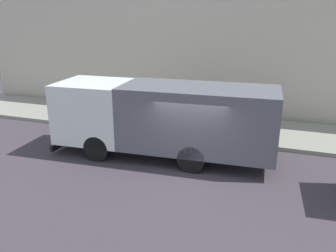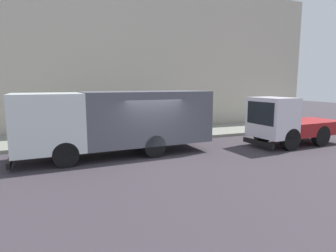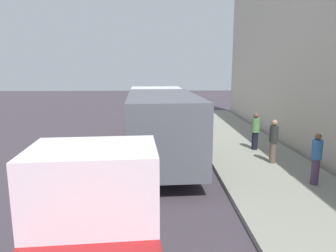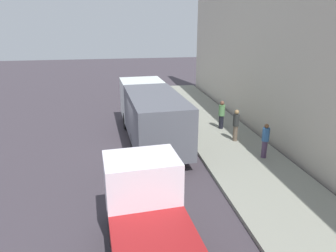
% 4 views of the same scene
% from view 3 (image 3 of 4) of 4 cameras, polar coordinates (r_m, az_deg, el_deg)
% --- Properties ---
extents(ground, '(80.00, 80.00, 0.00)m').
position_cam_3_polar(ground, '(11.83, -6.30, -8.04)').
color(ground, '#3B353C').
extents(sidewalk, '(3.88, 30.00, 0.16)m').
position_cam_3_polar(sidewalk, '(12.44, 17.21, -7.12)').
color(sidewalk, gray).
rests_on(sidewalk, ground).
extents(large_utility_truck, '(2.91, 8.57, 2.82)m').
position_cam_3_polar(large_utility_truck, '(12.73, -1.48, 0.92)').
color(large_utility_truck, silver).
rests_on(large_utility_truck, ground).
extents(pedestrian_walking, '(0.39, 0.39, 1.65)m').
position_cam_3_polar(pedestrian_walking, '(14.33, 15.71, -0.76)').
color(pedestrian_walking, black).
rests_on(pedestrian_walking, sidewalk).
extents(pedestrian_standing, '(0.45, 0.45, 1.69)m').
position_cam_3_polar(pedestrian_standing, '(12.50, 18.77, -2.43)').
color(pedestrian_standing, brown).
rests_on(pedestrian_standing, sidewalk).
extents(pedestrian_third, '(0.40, 0.40, 1.64)m').
position_cam_3_polar(pedestrian_third, '(10.74, 25.54, -5.25)').
color(pedestrian_third, '#483450').
rests_on(pedestrian_third, sidewalk).
extents(traffic_cone_orange, '(0.48, 0.48, 0.69)m').
position_cam_3_polar(traffic_cone_orange, '(16.69, 7.69, -0.71)').
color(traffic_cone_orange, orange).
rests_on(traffic_cone_orange, sidewalk).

